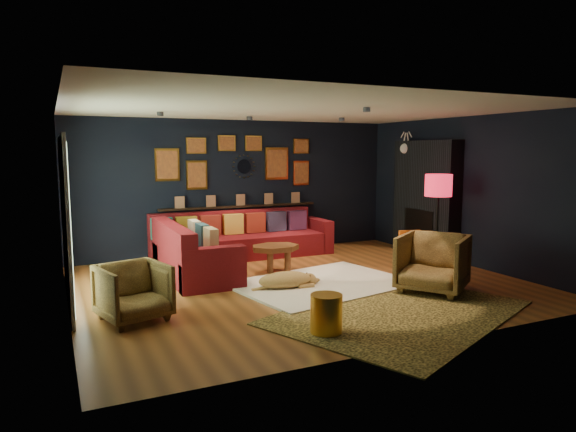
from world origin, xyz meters
name	(u,v)px	position (x,y,z in m)	size (l,w,h in m)	color
floor	(301,284)	(0.00, 0.00, 0.00)	(6.50, 6.50, 0.00)	#985726
room_walls	(301,179)	(0.00, 0.00, 1.59)	(6.50, 6.50, 6.50)	black
sectional	(225,246)	(-0.61, 1.81, 0.32)	(3.41, 2.69, 0.86)	maroon
ledge	(240,206)	(0.00, 2.68, 0.92)	(3.20, 0.12, 0.04)	black
gallery_wall	(239,161)	(-0.01, 2.72, 1.81)	(3.15, 0.04, 1.02)	gold
sunburst_mirror	(244,166)	(0.10, 2.72, 1.70)	(0.47, 0.16, 0.47)	silver
fireplace	(425,203)	(3.09, 0.90, 1.02)	(0.31, 1.60, 2.20)	black
deer_head	(412,148)	(3.14, 1.40, 2.05)	(0.50, 0.28, 0.45)	white
sliding_door	(65,219)	(-3.22, 0.60, 1.10)	(0.06, 2.80, 2.20)	white
ceiling_spots	(279,116)	(0.00, 0.80, 2.56)	(3.30, 2.50, 0.06)	black
shag_rug	(322,284)	(0.26, -0.20, 0.02)	(2.53, 1.84, 0.03)	silver
leopard_rug	(399,312)	(0.47, -1.80, 0.01)	(3.11, 2.22, 0.02)	tan
coffee_table	(275,250)	(-0.05, 0.86, 0.37)	(0.83, 0.63, 0.42)	brown
pouf	(220,270)	(-1.12, 0.45, 0.22)	(0.57, 0.57, 0.37)	maroon
armchair_left	(133,289)	(-2.55, -0.69, 0.38)	(0.73, 0.69, 0.75)	#C69147
armchair_right	(433,260)	(1.50, -1.20, 0.46)	(0.89, 0.83, 0.92)	#C69147
gold_stool	(326,314)	(-0.70, -2.05, 0.22)	(0.35, 0.35, 0.44)	gold
orange_chair	(411,251)	(1.72, -0.44, 0.44)	(0.43, 0.43, 0.76)	black
floor_lamp	(438,190)	(2.50, -0.12, 1.36)	(0.45, 0.45, 1.62)	black
dog	(285,277)	(-0.35, -0.20, 0.19)	(1.08, 0.53, 0.34)	tan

